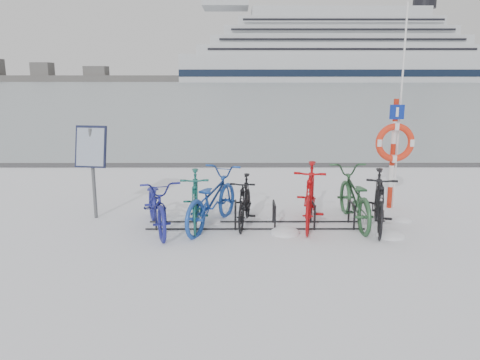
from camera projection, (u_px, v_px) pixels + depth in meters
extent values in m
plane|color=white|center=(255.00, 226.00, 8.73)|extent=(900.00, 900.00, 0.00)
cube|color=#A0AEB5|center=(240.00, 85.00, 160.07)|extent=(400.00, 298.00, 0.02)
cube|color=#3F3F42|center=(248.00, 165.00, 14.48)|extent=(400.00, 0.25, 0.10)
cylinder|color=black|center=(156.00, 218.00, 8.46)|extent=(0.04, 0.04, 0.44)
cylinder|color=black|center=(160.00, 212.00, 8.89)|extent=(0.04, 0.04, 0.44)
cylinder|color=black|center=(158.00, 203.00, 8.63)|extent=(0.04, 0.44, 0.04)
cylinder|color=black|center=(196.00, 218.00, 8.46)|extent=(0.04, 0.04, 0.44)
cylinder|color=black|center=(198.00, 212.00, 8.89)|extent=(0.04, 0.04, 0.44)
cylinder|color=black|center=(196.00, 203.00, 8.63)|extent=(0.04, 0.44, 0.04)
cylinder|color=black|center=(235.00, 218.00, 8.47)|extent=(0.04, 0.04, 0.44)
cylinder|color=black|center=(236.00, 212.00, 8.90)|extent=(0.04, 0.04, 0.44)
cylinder|color=black|center=(235.00, 203.00, 8.63)|extent=(0.04, 0.44, 0.04)
cylinder|color=black|center=(275.00, 218.00, 8.47)|extent=(0.04, 0.04, 0.44)
cylinder|color=black|center=(273.00, 211.00, 8.90)|extent=(0.04, 0.04, 0.44)
cylinder|color=black|center=(274.00, 203.00, 8.63)|extent=(0.04, 0.44, 0.04)
cylinder|color=black|center=(315.00, 218.00, 8.47)|extent=(0.04, 0.04, 0.44)
cylinder|color=black|center=(311.00, 211.00, 8.90)|extent=(0.04, 0.04, 0.44)
cylinder|color=black|center=(313.00, 203.00, 8.64)|extent=(0.04, 0.44, 0.04)
cylinder|color=black|center=(354.00, 218.00, 8.47)|extent=(0.04, 0.04, 0.44)
cylinder|color=black|center=(349.00, 211.00, 8.90)|extent=(0.04, 0.04, 0.44)
cylinder|color=black|center=(352.00, 203.00, 8.64)|extent=(0.04, 0.44, 0.04)
cylinder|color=black|center=(255.00, 229.00, 8.51)|extent=(4.00, 0.03, 0.03)
cylinder|color=black|center=(254.00, 222.00, 8.94)|extent=(4.00, 0.03, 0.03)
cylinder|color=#595B5E|center=(93.00, 174.00, 9.07)|extent=(0.07, 0.07, 1.77)
cube|color=black|center=(91.00, 147.00, 8.92)|extent=(0.64, 0.32, 0.80)
cube|color=#8C99AD|center=(90.00, 147.00, 8.88)|extent=(0.57, 0.25, 0.71)
cylinder|color=#B1200E|center=(390.00, 197.00, 9.93)|extent=(0.10, 0.10, 0.46)
cylinder|color=silver|center=(391.00, 176.00, 9.83)|extent=(0.10, 0.10, 0.46)
cylinder|color=#B1200E|center=(393.00, 154.00, 9.73)|extent=(0.10, 0.10, 0.46)
cylinder|color=silver|center=(394.00, 133.00, 9.63)|extent=(0.10, 0.10, 0.46)
cylinder|color=#B1200E|center=(396.00, 110.00, 9.53)|extent=(0.10, 0.10, 0.46)
torus|color=red|center=(395.00, 143.00, 9.59)|extent=(0.80, 0.14, 0.80)
cube|color=navy|center=(397.00, 112.00, 9.46)|extent=(0.29, 0.03, 0.29)
cylinder|color=silver|center=(400.00, 109.00, 9.58)|extent=(0.04, 0.04, 4.17)
cube|color=silver|center=(336.00, 69.00, 234.82)|extent=(154.68, 28.73, 13.26)
cube|color=black|center=(342.00, 73.00, 221.22)|extent=(154.68, 0.30, 3.31)
cube|color=black|center=(330.00, 74.00, 249.38)|extent=(154.68, 0.30, 3.31)
cube|color=silver|center=(337.00, 51.00, 232.91)|extent=(138.11, 26.52, 4.42)
cube|color=silver|center=(337.00, 32.00, 231.00)|extent=(111.59, 23.20, 4.42)
cube|color=silver|center=(338.00, 13.00, 229.09)|extent=(85.07, 19.89, 4.42)
cube|color=silver|center=(226.00, 1.00, 227.76)|extent=(22.10, 22.10, 6.63)
cube|color=black|center=(343.00, 39.00, 218.80)|extent=(121.53, 0.20, 13.26)
cube|color=#4B4B4B|center=(25.00, 79.00, 261.91)|extent=(180.00, 12.00, 3.50)
cube|color=#4B4B4B|center=(79.00, 73.00, 261.28)|extent=(20.00, 10.00, 6.00)
imported|color=navy|center=(157.00, 202.00, 8.46)|extent=(1.23, 2.06, 1.02)
imported|color=#185B52|center=(195.00, 198.00, 8.67)|extent=(0.62, 1.80, 1.06)
imported|color=#1C46A3|center=(211.00, 197.00, 8.66)|extent=(1.44, 2.22, 1.10)
imported|color=black|center=(245.00, 199.00, 8.77)|extent=(0.67, 1.64, 0.96)
imported|color=#B50C10|center=(310.00, 194.00, 8.71)|extent=(0.94, 2.06, 1.19)
imported|color=#2A5632|center=(354.00, 195.00, 8.84)|extent=(0.78, 2.10, 1.09)
imported|color=black|center=(379.00, 199.00, 8.48)|extent=(0.92, 1.92, 1.11)
ellipsoid|color=white|center=(390.00, 236.00, 8.19)|extent=(0.52, 0.52, 0.18)
ellipsoid|color=white|center=(285.00, 233.00, 8.35)|extent=(0.54, 0.54, 0.19)
ellipsoid|color=white|center=(209.00, 221.00, 9.01)|extent=(0.49, 0.49, 0.17)
ellipsoid|color=white|center=(276.00, 219.00, 9.14)|extent=(0.32, 0.32, 0.11)
ellipsoid|color=white|center=(402.00, 220.00, 9.09)|extent=(0.39, 0.39, 0.14)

